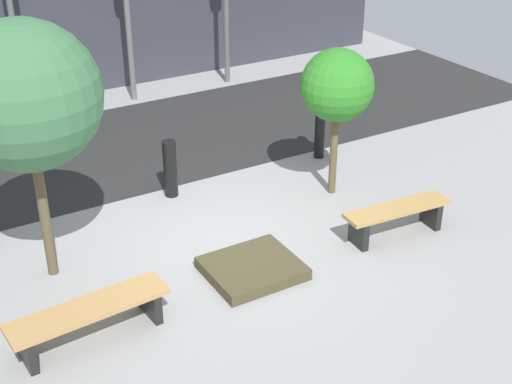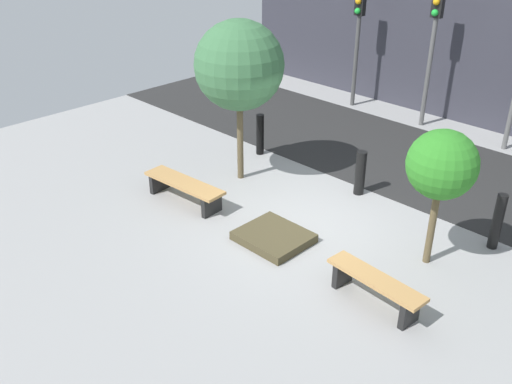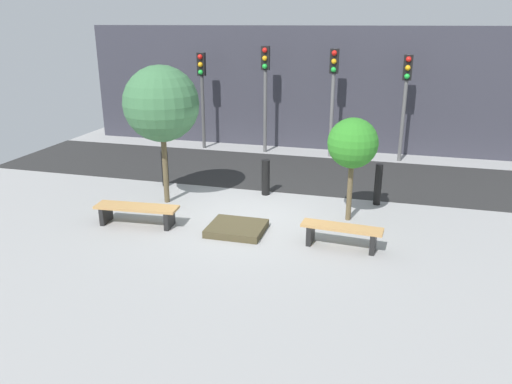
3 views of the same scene
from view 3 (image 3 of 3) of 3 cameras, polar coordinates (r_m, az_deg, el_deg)
The scene contains 15 objects.
ground_plane at distance 11.75m, azimuth -1.04°, elevation -3.05°, with size 18.00×18.00×0.00m, color #949494.
road_strip at distance 15.41m, azimuth 3.11°, elevation 2.35°, with size 18.00×3.91×0.01m, color #272727.
building_facade at distance 18.27m, azimuth 5.56°, elevation 11.72°, with size 16.20×0.50×4.26m, color #33333D.
bench_left at distance 11.60m, azimuth -13.46°, elevation -2.12°, with size 1.93×0.62×0.46m.
bench_right at distance 10.31m, azimuth 9.75°, elevation -4.56°, with size 1.67×0.51×0.47m.
planter_bed at distance 11.00m, azimuth -2.22°, elevation -4.18°, with size 1.21×1.06×0.16m, color #453D27.
tree_behind_left_bench at distance 12.40m, azimuth -10.78°, elevation 9.84°, with size 1.84×1.84×3.44m.
tree_behind_right_bench at distance 11.34m, azimuth 11.00°, elevation 5.44°, with size 1.13×1.13×2.40m.
bollard_far_left at distance 14.17m, azimuth -10.36°, elevation 2.64°, with size 0.19×0.19×0.99m, color black.
bollard_left at distance 13.22m, azimuth 1.11°, elevation 1.67°, with size 0.22×0.22×0.95m, color black.
bollard_center at distance 12.84m, azimuth 13.77°, elevation 0.84°, with size 0.18×0.18×1.05m, color black.
traffic_light_west at distance 18.03m, azimuth -6.21°, elevation 12.28°, with size 0.28×0.27×3.37m.
traffic_light_mid_west at distance 17.32m, azimuth 1.06°, elevation 12.65°, with size 0.28×0.27×3.62m.
traffic_light_mid_east at distance 16.91m, azimuth 8.81°, elevation 12.17°, with size 0.28×0.27×3.56m.
traffic_light_east at distance 16.82m, azimuth 16.74°, elevation 11.23°, with size 0.28×0.27×3.41m.
Camera 3 is at (3.07, -10.45, 4.40)m, focal length 35.00 mm.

